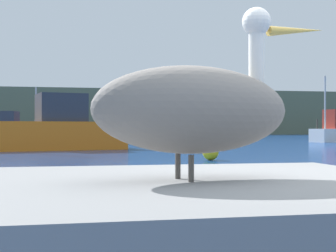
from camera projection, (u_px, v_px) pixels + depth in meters
name	position (u px, v px, depth m)	size (l,w,h in m)	color
hillside_backdrop	(81.00, 113.00, 76.13)	(140.00, 14.08, 6.75)	#5B664C
pelican	(196.00, 107.00, 2.65)	(1.47, 0.71, 0.97)	slate
fishing_boat_orange	(48.00, 130.00, 23.68)	(8.04, 4.23, 5.62)	orange
fishing_boat_red	(6.00, 130.00, 38.65)	(7.54, 3.27, 4.28)	red
mooring_buoy	(211.00, 152.00, 16.12)	(0.54, 0.54, 0.54)	yellow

